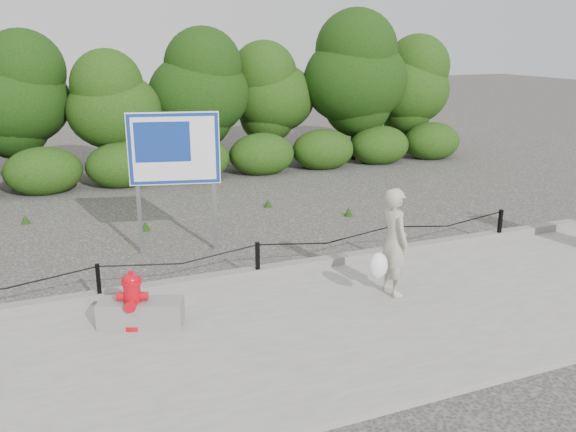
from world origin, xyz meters
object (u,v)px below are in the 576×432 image
at_px(fire_hydrant, 133,300).
at_px(concrete_block, 141,313).
at_px(pedestrian, 393,243).
at_px(advertising_sign, 174,155).

bearing_deg(fire_hydrant, concrete_block, 19.73).
height_order(pedestrian, advertising_sign, advertising_sign).
height_order(fire_hydrant, concrete_block, fire_hydrant).
xyz_separation_m(concrete_block, advertising_sign, (1.20, 2.95, 1.58)).
distance_m(pedestrian, concrete_block, 3.79).
height_order(pedestrian, concrete_block, pedestrian).
relative_size(pedestrian, advertising_sign, 0.64).
bearing_deg(pedestrian, advertising_sign, 36.00).
bearing_deg(advertising_sign, fire_hydrant, -99.57).
xyz_separation_m(fire_hydrant, advertising_sign, (1.30, 2.95, 1.37)).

